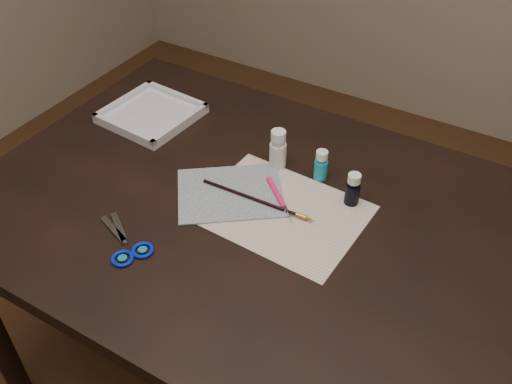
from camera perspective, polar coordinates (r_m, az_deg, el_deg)
The scene contains 10 objects.
table at distance 1.56m, azimuth -0.00°, elevation -11.88°, with size 1.30×0.90×0.75m, color black.
paper at distance 1.28m, azimuth 2.48°, elevation -1.94°, with size 0.36×0.28×0.00m, color white.
canvas at distance 1.32m, azimuth -2.58°, elevation -0.06°, with size 0.24×0.19×0.00m, color #11233D.
paint_bottle_white at distance 1.38m, azimuth 2.21°, elevation 4.34°, with size 0.04×0.04×0.10m, color silver.
paint_bottle_cyan at distance 1.35m, azimuth 6.52°, elevation 2.69°, with size 0.03×0.03×0.08m, color #158FB2.
paint_bottle_navy at distance 1.29m, azimuth 9.66°, elevation 0.29°, with size 0.03×0.03×0.08m, color black.
paintbrush at distance 1.29m, azimuth 0.18°, elevation -0.82°, with size 0.29×0.01×0.01m, color black, non-canonical shape.
craft_knife at distance 1.30m, azimuth 2.42°, elevation -0.76°, with size 0.16×0.01×0.01m, color #FF1F6A, non-canonical shape.
scissors at distance 1.25m, azimuth -13.52°, elevation -4.56°, with size 0.18×0.09×0.01m, color silver, non-canonical shape.
palette_tray at distance 1.60m, azimuth -10.42°, elevation 7.76°, with size 0.22×0.22×0.03m, color silver.
Camera 1 is at (0.48, -0.82, 1.62)m, focal length 40.00 mm.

